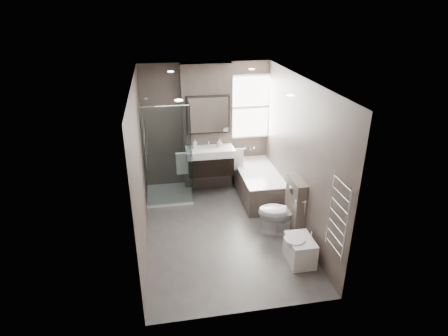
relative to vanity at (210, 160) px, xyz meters
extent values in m
cube|color=#4A4744|center=(0.00, -1.43, -0.77)|extent=(2.65, 3.85, 0.05)
cube|color=silver|center=(0.00, -1.43, 1.88)|extent=(2.65, 3.85, 0.05)
cube|color=brown|center=(0.00, 0.50, 0.56)|extent=(2.65, 0.05, 2.60)
cube|color=brown|center=(0.00, -3.35, 0.56)|extent=(2.65, 0.05, 2.60)
cube|color=brown|center=(-1.32, -1.43, 0.56)|extent=(0.05, 3.85, 2.60)
cube|color=brown|center=(1.32, -1.43, 0.56)|extent=(0.05, 3.85, 2.60)
cube|color=#524741|center=(0.00, 0.35, 0.56)|extent=(1.00, 0.25, 2.60)
cube|color=black|center=(0.00, 0.00, -0.08)|extent=(0.90, 0.45, 0.38)
cube|color=white|center=(0.00, 0.00, 0.18)|extent=(0.95, 0.47, 0.15)
cylinder|color=silver|center=(0.00, 0.17, 0.32)|extent=(0.03, 0.03, 0.12)
cylinder|color=silver|center=(0.00, 0.11, 0.37)|extent=(0.02, 0.12, 0.02)
cube|color=black|center=(0.00, 0.19, 0.89)|extent=(0.86, 0.06, 0.76)
cube|color=white|center=(0.00, 0.15, 0.89)|extent=(0.80, 0.02, 0.70)
cube|color=silver|center=(-0.56, -0.02, -0.02)|extent=(0.24, 0.06, 0.44)
cube|color=silver|center=(0.56, -0.02, -0.02)|extent=(0.24, 0.06, 0.44)
cube|color=white|center=(-0.85, 0.02, -0.71)|extent=(0.90, 0.90, 0.06)
cube|color=white|center=(-0.85, -0.42, 0.29)|extent=(0.88, 0.01, 1.94)
cube|color=white|center=(-0.41, 0.02, 0.29)|extent=(0.01, 0.88, 1.94)
cylinder|color=silver|center=(-1.25, 0.02, 0.51)|extent=(0.02, 0.02, 1.00)
cube|color=#524741|center=(0.93, -0.33, -0.47)|extent=(0.75, 1.60, 0.55)
cube|color=white|center=(0.93, -0.33, -0.19)|extent=(0.75, 1.60, 0.03)
cube|color=white|center=(0.93, -0.33, -0.25)|extent=(0.61, 1.42, 0.12)
cube|color=white|center=(0.90, 0.45, 0.93)|extent=(0.98, 0.04, 1.33)
cube|color=white|center=(0.90, 0.43, 0.93)|extent=(0.90, 0.01, 1.25)
cube|color=white|center=(0.90, 0.42, 0.93)|extent=(0.90, 0.01, 0.05)
imported|color=white|center=(0.97, -1.65, -0.35)|extent=(0.86, 0.64, 0.78)
cube|color=#524741|center=(1.21, -1.68, -0.24)|extent=(0.18, 0.55, 1.00)
cube|color=silver|center=(1.11, -1.68, 0.08)|extent=(0.01, 0.16, 0.11)
cube|color=white|center=(1.02, -2.46, -0.54)|extent=(0.37, 0.51, 0.41)
cylinder|color=white|center=(0.92, -2.46, -0.33)|extent=(0.31, 0.31, 0.05)
cylinder|color=silver|center=(1.18, -2.46, -0.26)|extent=(0.02, 0.02, 0.10)
cylinder|color=silver|center=(1.25, -3.26, 0.38)|extent=(0.03, 0.03, 1.10)
cylinder|color=silver|center=(1.25, -2.80, 0.38)|extent=(0.03, 0.03, 1.10)
cube|color=silver|center=(1.25, -3.03, 0.38)|extent=(0.02, 0.46, 1.00)
imported|color=white|center=(-0.29, 0.05, 0.35)|extent=(0.08, 0.09, 0.19)
imported|color=white|center=(0.20, 0.08, 0.33)|extent=(0.12, 0.12, 0.15)
camera|label=1|loc=(-0.95, -6.86, 2.94)|focal=30.00mm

